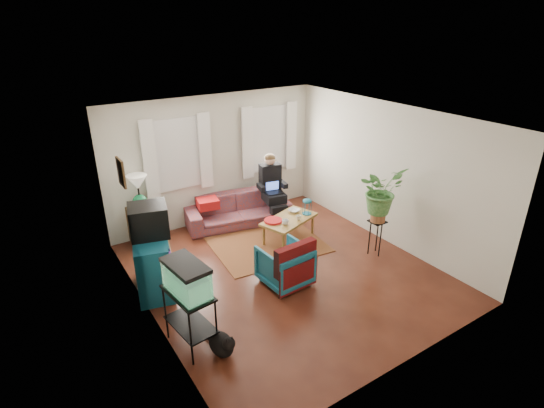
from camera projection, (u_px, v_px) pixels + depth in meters
floor at (285, 271)px, 7.16m from camera, size 4.50×5.00×0.01m
ceiling at (287, 118)px, 6.11m from camera, size 4.50×5.00×0.01m
wall_back at (215, 160)px, 8.55m from camera, size 4.50×0.01×2.60m
wall_front at (414, 276)px, 4.71m from camera, size 4.50×0.01×2.60m
wall_left at (144, 238)px, 5.51m from camera, size 0.01×5.00×2.60m
wall_right at (387, 174)px, 7.75m from camera, size 0.01×5.00×2.60m
window_left at (177, 154)px, 8.03m from camera, size 1.08×0.04×1.38m
window_right at (268, 139)px, 9.05m from camera, size 1.08×0.04×1.38m
curtains_left at (179, 155)px, 7.97m from camera, size 1.36×0.06×1.50m
curtains_right at (270, 140)px, 8.99m from camera, size 1.36×0.06×1.50m
picture_frame at (122, 172)px, 5.92m from camera, size 0.04×0.32×0.40m
area_rug at (267, 244)px, 8.00m from camera, size 2.15×1.79×0.01m
sofa at (237, 205)px, 8.67m from camera, size 2.24×1.23×0.83m
seated_person at (272, 190)px, 8.85m from camera, size 0.64×0.74×1.26m
side_table at (143, 225)px, 7.96m from camera, size 0.49×0.49×0.71m
table_lamp at (139, 193)px, 7.70m from camera, size 0.37×0.37×0.65m
dresser at (153, 264)px, 6.52m from camera, size 0.74×1.11×0.91m
crt_tv at (149, 220)px, 6.33m from camera, size 0.67×0.63×0.49m
aquarium_stand at (190, 319)px, 5.41m from camera, size 0.50×0.78×0.82m
aquarium at (186, 278)px, 5.16m from camera, size 0.45×0.71×0.43m
black_cat at (221, 342)px, 5.34m from camera, size 0.34×0.47×0.37m
armchair at (285, 263)px, 6.72m from camera, size 0.75×0.70×0.73m
serape_throw at (296, 262)px, 6.45m from camera, size 0.74×0.21×0.60m
coffee_table at (289, 229)px, 8.10m from camera, size 1.22×0.91×0.45m
cup_a at (285, 222)px, 7.76m from camera, size 0.16×0.16×0.10m
cup_b at (298, 218)px, 7.92m from camera, size 0.13×0.13×0.09m
bowl at (294, 211)px, 8.27m from camera, size 0.27×0.27×0.05m
snack_tray at (273, 221)px, 7.87m from camera, size 0.43×0.43×0.04m
birdcage at (307, 206)px, 8.13m from camera, size 0.23×0.23×0.32m
plant_stand at (376, 238)px, 7.57m from camera, size 0.28×0.28×0.66m
potted_plant at (380, 197)px, 7.25m from camera, size 0.76×0.65×0.83m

